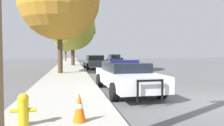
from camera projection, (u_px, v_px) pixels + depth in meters
name	position (u px, v px, depth m)	size (l,w,h in m)	color
ground_plane	(215.00, 102.00, 7.42)	(110.00, 110.00, 0.00)	#565659
sidewalk_left	(62.00, 107.00, 6.48)	(3.00, 110.00, 0.13)	#A3A099
police_car	(126.00, 76.00, 9.34)	(2.15, 5.23, 1.36)	white
fire_hydrant	(23.00, 108.00, 4.66)	(0.53, 0.23, 0.70)	gold
traffic_light	(75.00, 36.00, 26.72)	(4.25, 0.35, 4.92)	#424247
car_background_midblock	(95.00, 62.00, 22.43)	(2.13, 4.00, 1.41)	#474C51
car_background_oncoming	(114.00, 59.00, 33.88)	(1.97, 4.28, 1.40)	#333856
tree_sidewalk_far	(65.00, 41.00, 40.25)	(3.94, 3.94, 5.68)	brown
tree_sidewalk_mid	(73.00, 27.00, 26.37)	(5.52, 5.52, 7.36)	#4C3823
traffic_cone	(79.00, 107.00, 4.91)	(0.30, 0.30, 0.66)	orange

